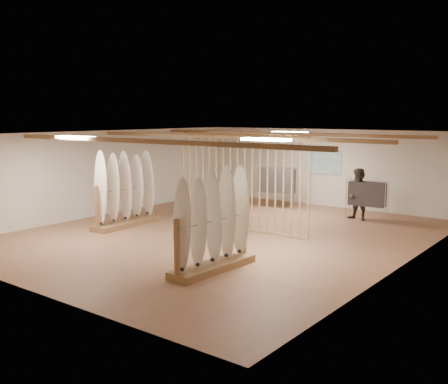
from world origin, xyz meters
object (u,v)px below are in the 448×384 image
Objects in this scene: clothing_rack_b at (367,194)px; shopper_b at (359,191)px; shopper_a at (229,187)px; clothing_rack_a at (277,181)px; rack_left at (125,201)px; rack_right at (213,237)px.

clothing_rack_b is 0.26m from shopper_b.
clothing_rack_b is at bearing -135.95° from shopper_a.
shopper_a is 4.23m from shopper_b.
shopper_b is at bearing -179.79° from clothing_rack_b.
rack_left is at bearing -121.58° from clothing_rack_a.
rack_right reaches higher than shopper_b.
rack_left reaches higher than clothing_rack_a.
shopper_b is (3.90, 1.64, 0.03)m from shopper_a.
shopper_a is at bearing -119.53° from clothing_rack_a.
rack_right is (4.92, -1.96, -0.03)m from rack_left.
rack_left is 1.31× the size of shopper_a.
clothing_rack_a is (1.93, 5.42, 0.22)m from rack_left.
rack_left is 5.30m from rack_right.
clothing_rack_a is 2.09m from shopper_a.
shopper_a reaches higher than clothing_rack_b.
clothing_rack_b is 0.71× the size of shopper_b.
rack_right is 7.07m from clothing_rack_b.
clothing_rack_a is 1.15× the size of clothing_rack_b.
clothing_rack_b is at bearing 13.41° from shopper_b.
rack_right reaches higher than clothing_rack_b.
clothing_rack_b is at bearing -17.52° from clothing_rack_a.
rack_left is 1.80× the size of clothing_rack_b.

